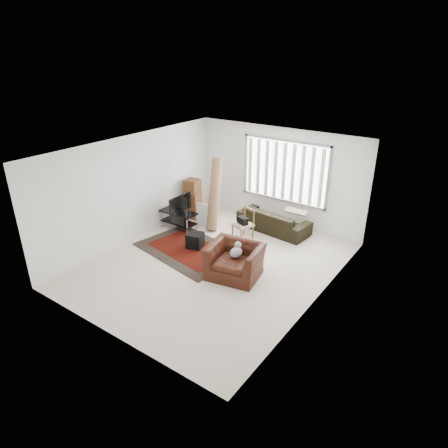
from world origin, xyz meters
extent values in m
plane|color=beige|center=(0.00, 0.00, 0.00)|extent=(6.00, 6.00, 0.00)
cube|color=white|center=(0.00, 0.00, 2.70)|extent=(5.00, 6.00, 0.02)
cube|color=white|center=(0.00, 3.00, 1.35)|extent=(5.00, 0.02, 2.70)
cube|color=white|center=(0.00, -3.00, 1.35)|extent=(5.00, 0.02, 2.70)
cube|color=white|center=(-2.50, 0.00, 1.35)|extent=(0.02, 6.00, 2.70)
cube|color=white|center=(2.50, 0.00, 1.35)|extent=(0.02, 6.00, 2.70)
cube|color=white|center=(0.20, 2.98, 1.55)|extent=(2.40, 0.01, 1.60)
cube|color=gray|center=(0.20, 2.96, 1.55)|extent=(2.52, 0.06, 1.72)
cube|color=white|center=(0.20, 2.92, 1.55)|extent=(2.40, 0.02, 1.55)
cube|color=black|center=(-0.91, 0.22, 0.01)|extent=(2.80, 2.11, 0.02)
cube|color=#400C05|center=(-0.91, 0.22, 0.02)|extent=(2.19, 1.50, 0.00)
cube|color=black|center=(-1.95, 1.01, 0.50)|extent=(1.04, 0.47, 0.04)
cube|color=black|center=(-1.95, 1.01, 0.21)|extent=(0.99, 0.43, 0.03)
cylinder|color=#B2B2B7|center=(-2.42, 0.82, 0.26)|extent=(0.03, 0.03, 0.52)
cylinder|color=#B2B2B7|center=(-1.48, 0.82, 0.26)|extent=(0.03, 0.03, 0.52)
cylinder|color=#B2B2B7|center=(-2.42, 1.21, 0.26)|extent=(0.03, 0.03, 0.52)
cylinder|color=#B2B2B7|center=(-1.48, 1.21, 0.26)|extent=(0.03, 0.03, 0.52)
imported|color=black|center=(-1.95, 1.01, 0.76)|extent=(0.11, 0.84, 0.48)
cube|color=black|center=(-0.88, 0.41, 0.21)|extent=(0.46, 0.46, 0.37)
cube|color=brown|center=(-2.15, 1.88, 0.21)|extent=(0.52, 0.48, 0.43)
cube|color=brown|center=(-2.13, 1.85, 0.62)|extent=(0.47, 0.43, 0.38)
cube|color=brown|center=(-2.17, 1.90, 0.98)|extent=(0.43, 0.43, 0.34)
cube|color=silver|center=(-1.51, 1.61, 0.31)|extent=(0.51, 0.26, 0.63)
cylinder|color=brown|center=(-1.23, 1.71, 0.96)|extent=(0.57, 0.94, 1.92)
imported|color=black|center=(0.21, 2.45, 0.38)|extent=(2.08, 1.06, 0.77)
cube|color=#958262|center=(-0.16, 1.49, 0.42)|extent=(0.58, 0.58, 0.05)
cylinder|color=brown|center=(-0.41, 1.37, 0.21)|extent=(0.04, 0.04, 0.42)
cylinder|color=brown|center=(-0.05, 1.25, 0.21)|extent=(0.04, 0.04, 0.42)
cylinder|color=brown|center=(-0.28, 1.73, 0.21)|extent=(0.04, 0.04, 0.42)
cylinder|color=brown|center=(0.08, 1.60, 0.21)|extent=(0.04, 0.04, 0.42)
cube|color=brown|center=(-0.10, 1.68, 0.81)|extent=(0.42, 0.18, 0.06)
cube|color=brown|center=(-0.28, 1.74, 0.63)|extent=(0.05, 0.05, 0.42)
cube|color=brown|center=(0.08, 1.61, 0.63)|extent=(0.05, 0.05, 0.42)
cube|color=black|center=(-0.16, 1.49, 0.54)|extent=(0.32, 0.25, 0.18)
imported|color=#36150B|center=(0.67, -0.11, 0.42)|extent=(1.31, 1.20, 0.85)
ellipsoid|color=#59595B|center=(0.67, -0.11, 0.55)|extent=(0.29, 0.34, 0.21)
sphere|color=#59595B|center=(0.64, 0.05, 0.68)|extent=(0.16, 0.16, 0.16)
camera|label=1|loc=(4.86, -6.42, 4.69)|focal=32.00mm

